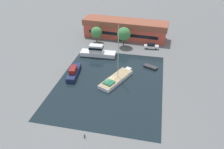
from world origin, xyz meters
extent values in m
plane|color=slate|center=(0.00, 0.00, 0.00)|extent=(440.00, 440.00, 0.00)
cube|color=black|center=(0.00, 0.00, 0.00)|extent=(26.77, 34.34, 0.01)
cube|color=#C64C3D|center=(-1.11, 30.73, 2.24)|extent=(30.20, 9.48, 4.48)
cube|color=brown|center=(-1.11, 30.73, 5.51)|extent=(31.10, 9.77, 2.07)
cube|color=black|center=(-1.38, 27.06, 1.57)|extent=(2.40, 0.24, 3.13)
cube|color=black|center=(-1.38, 27.06, 2.46)|extent=(25.21, 1.89, 1.12)
cylinder|color=brown|center=(-0.22, 22.75, 1.39)|extent=(0.35, 0.35, 2.78)
sphere|color=#428447|center=(-0.22, 22.75, 4.49)|extent=(4.54, 4.54, 4.54)
cylinder|color=brown|center=(-10.12, 24.17, 1.12)|extent=(0.33, 0.33, 2.23)
sphere|color=#428447|center=(-10.12, 24.17, 3.72)|extent=(3.97, 3.97, 3.97)
cube|color=silver|center=(9.21, 22.93, 0.70)|extent=(4.92, 2.16, 0.84)
cube|color=black|center=(9.02, 22.92, 1.45)|extent=(2.61, 1.76, 0.68)
cube|color=black|center=(10.27, 23.02, 1.42)|extent=(0.16, 1.41, 0.54)
cylinder|color=black|center=(10.63, 23.84, 0.30)|extent=(0.61, 0.25, 0.60)
cylinder|color=black|center=(10.75, 22.27, 0.30)|extent=(0.61, 0.25, 0.60)
cylinder|color=black|center=(7.66, 23.59, 0.30)|extent=(0.61, 0.25, 0.60)
cylinder|color=black|center=(7.79, 22.03, 0.30)|extent=(0.61, 0.25, 0.60)
cube|color=white|center=(1.33, 1.23, 0.49)|extent=(7.54, 11.43, 0.96)
cube|color=white|center=(3.82, 6.82, 0.49)|extent=(1.86, 1.71, 0.96)
cube|color=tan|center=(1.33, 1.23, 1.00)|extent=(7.24, 10.98, 0.08)
cylinder|color=silver|center=(1.67, 1.99, 8.00)|extent=(0.16, 0.16, 13.92)
cylinder|color=silver|center=(0.66, -0.28, 2.14)|extent=(2.13, 4.58, 0.12)
cube|color=#236647|center=(0.10, -1.54, 1.19)|extent=(3.12, 3.17, 0.30)
cube|color=white|center=(-6.88, 13.97, 0.75)|extent=(11.13, 3.66, 1.48)
cube|color=black|center=(-6.88, 13.97, 0.15)|extent=(11.24, 3.73, 0.18)
cube|color=silver|center=(-7.43, 13.95, 2.61)|extent=(4.27, 2.51, 2.24)
cube|color=black|center=(-7.43, 13.95, 2.83)|extent=(4.35, 2.57, 0.72)
cube|color=#23282D|center=(9.76, 9.89, 0.27)|extent=(4.08, 2.89, 0.54)
cube|color=#333338|center=(9.76, 9.89, 0.58)|extent=(4.26, 3.03, 0.08)
cube|color=#19234C|center=(-10.49, 1.90, 0.65)|extent=(3.30, 8.86, 1.28)
cube|color=maroon|center=(-10.43, 1.38, 1.89)|extent=(1.99, 3.63, 1.21)
cylinder|color=#47474C|center=(-0.77, -18.65, 0.28)|extent=(0.28, 0.28, 0.56)
sphere|color=#47474C|center=(-0.77, -18.65, 0.64)|extent=(0.31, 0.31, 0.31)
camera|label=1|loc=(10.16, -45.35, 32.01)|focal=35.00mm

